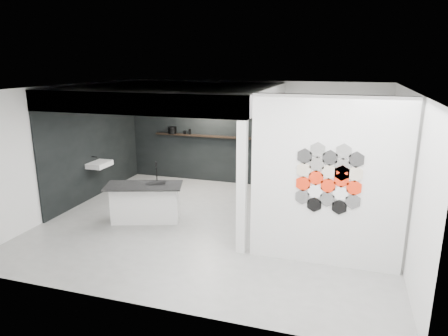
% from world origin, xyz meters
% --- Properties ---
extents(floor, '(7.00, 6.00, 0.01)m').
position_xyz_m(floor, '(0.00, 0.00, -0.01)').
color(floor, gray).
extents(partition_panel, '(2.45, 0.15, 2.80)m').
position_xyz_m(partition_panel, '(2.23, -1.00, 1.40)').
color(partition_panel, silver).
rests_on(partition_panel, floor).
extents(bay_clad_back, '(4.40, 0.04, 2.35)m').
position_xyz_m(bay_clad_back, '(-1.30, 2.97, 1.18)').
color(bay_clad_back, black).
rests_on(bay_clad_back, floor).
extents(bay_clad_left, '(0.04, 4.00, 2.35)m').
position_xyz_m(bay_clad_left, '(-3.47, 1.00, 1.18)').
color(bay_clad_left, black).
rests_on(bay_clad_left, floor).
extents(bulkhead, '(4.40, 4.00, 0.40)m').
position_xyz_m(bulkhead, '(-1.30, 1.00, 2.55)').
color(bulkhead, silver).
rests_on(bulkhead, corner_column).
extents(corner_column, '(0.16, 0.16, 2.35)m').
position_xyz_m(corner_column, '(0.82, -1.00, 1.18)').
color(corner_column, silver).
rests_on(corner_column, floor).
extents(fascia_beam, '(4.40, 0.16, 0.40)m').
position_xyz_m(fascia_beam, '(-1.30, -0.92, 2.55)').
color(fascia_beam, silver).
rests_on(fascia_beam, corner_column).
extents(wall_basin, '(0.40, 0.60, 0.12)m').
position_xyz_m(wall_basin, '(-3.24, 0.80, 0.85)').
color(wall_basin, silver).
rests_on(wall_basin, bay_clad_left).
extents(display_shelf, '(3.00, 0.15, 0.04)m').
position_xyz_m(display_shelf, '(-1.20, 2.87, 1.30)').
color(display_shelf, black).
rests_on(display_shelf, bay_clad_back).
extents(kitchen_island, '(1.70, 1.14, 1.26)m').
position_xyz_m(kitchen_island, '(-1.47, -0.24, 0.42)').
color(kitchen_island, silver).
rests_on(kitchen_island, floor).
extents(stockpot, '(0.28, 0.28, 0.19)m').
position_xyz_m(stockpot, '(-2.21, 2.87, 1.41)').
color(stockpot, black).
rests_on(stockpot, display_shelf).
extents(kettle, '(0.17, 0.17, 0.14)m').
position_xyz_m(kettle, '(-0.25, 2.87, 1.39)').
color(kettle, black).
rests_on(kettle, display_shelf).
extents(glass_bowl, '(0.14, 0.14, 0.09)m').
position_xyz_m(glass_bowl, '(0.15, 2.87, 1.37)').
color(glass_bowl, gray).
rests_on(glass_bowl, display_shelf).
extents(glass_vase, '(0.13, 0.13, 0.13)m').
position_xyz_m(glass_vase, '(0.15, 2.87, 1.39)').
color(glass_vase, gray).
rests_on(glass_vase, display_shelf).
extents(bottle_dark, '(0.07, 0.07, 0.15)m').
position_xyz_m(bottle_dark, '(-1.69, 2.87, 1.40)').
color(bottle_dark, black).
rests_on(bottle_dark, display_shelf).
extents(utensil_cup, '(0.10, 0.10, 0.09)m').
position_xyz_m(utensil_cup, '(-1.84, 2.87, 1.37)').
color(utensil_cup, black).
rests_on(utensil_cup, display_shelf).
extents(hex_tile_cluster, '(1.04, 0.02, 1.16)m').
position_xyz_m(hex_tile_cluster, '(2.26, -1.09, 1.50)').
color(hex_tile_cluster, black).
rests_on(hex_tile_cluster, partition_panel).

